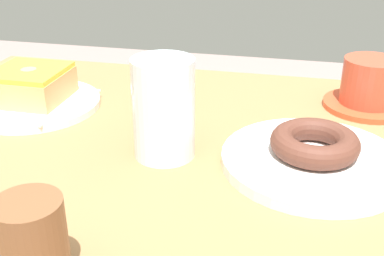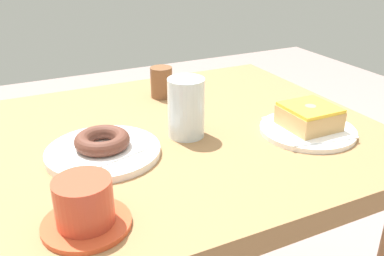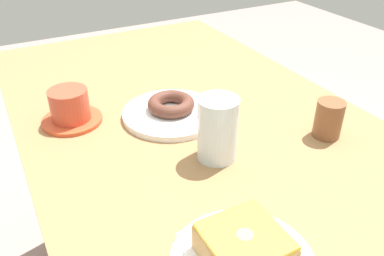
% 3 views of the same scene
% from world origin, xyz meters
% --- Properties ---
extents(plate_chocolate_ring, '(0.21, 0.21, 0.01)m').
position_xyz_m(plate_chocolate_ring, '(0.01, -0.04, 0.78)').
color(plate_chocolate_ring, white).
rests_on(plate_chocolate_ring, table).
extents(napkin_chocolate_ring, '(0.15, 0.15, 0.00)m').
position_xyz_m(napkin_chocolate_ring, '(0.01, -0.04, 0.79)').
color(napkin_chocolate_ring, white).
rests_on(napkin_chocolate_ring, plate_chocolate_ring).
extents(donut_chocolate_ring, '(0.10, 0.10, 0.03)m').
position_xyz_m(donut_chocolate_ring, '(0.01, -0.04, 0.81)').
color(donut_chocolate_ring, '#572F24').
rests_on(donut_chocolate_ring, napkin_chocolate_ring).
extents(plate_glazed_square, '(0.20, 0.20, 0.01)m').
position_xyz_m(plate_glazed_square, '(0.42, -0.13, 0.78)').
color(plate_glazed_square, white).
rests_on(plate_glazed_square, table).
extents(napkin_glazed_square, '(0.17, 0.17, 0.00)m').
position_xyz_m(napkin_glazed_square, '(0.42, -0.13, 0.79)').
color(napkin_glazed_square, white).
rests_on(napkin_glazed_square, plate_glazed_square).
extents(donut_glazed_square, '(0.10, 0.10, 0.05)m').
position_xyz_m(donut_glazed_square, '(0.42, -0.13, 0.81)').
color(donut_glazed_square, tan).
rests_on(donut_glazed_square, napkin_glazed_square).
extents(water_glass, '(0.07, 0.07, 0.12)m').
position_xyz_m(water_glass, '(0.18, -0.03, 0.84)').
color(water_glass, silver).
rests_on(water_glass, table).
extents(coffee_cup, '(0.13, 0.13, 0.08)m').
position_xyz_m(coffee_cup, '(-0.07, -0.24, 0.81)').
color(coffee_cup, '#CC4A29').
rests_on(coffee_cup, table).
extents(sugar_jar, '(0.06, 0.06, 0.08)m').
position_xyz_m(sugar_jar, '(0.23, 0.20, 0.82)').
color(sugar_jar, brown).
rests_on(sugar_jar, table).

